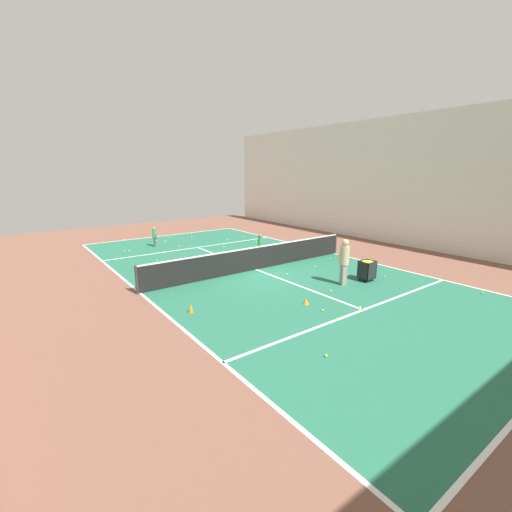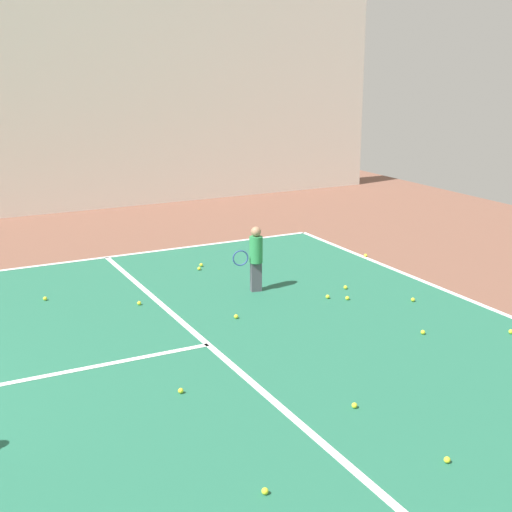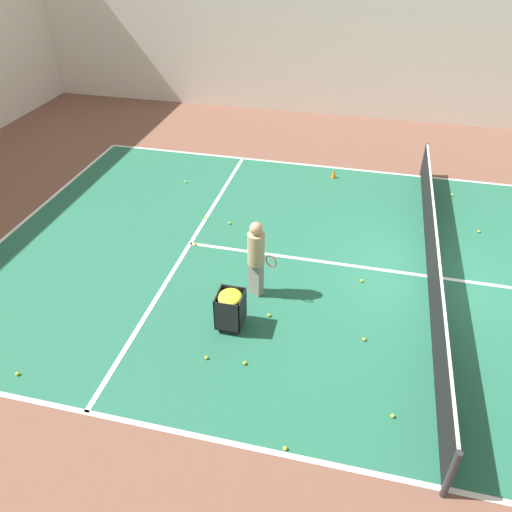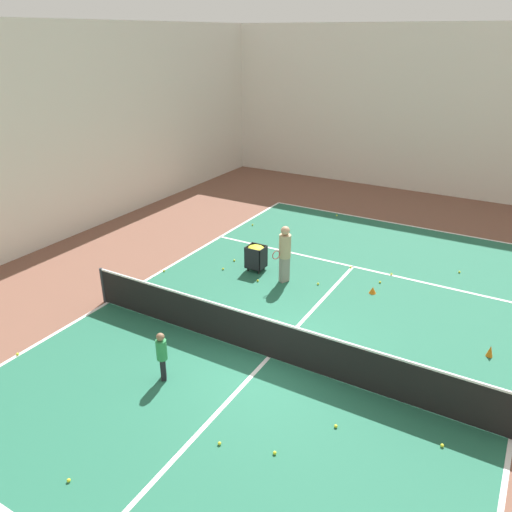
{
  "view_description": "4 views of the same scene",
  "coord_description": "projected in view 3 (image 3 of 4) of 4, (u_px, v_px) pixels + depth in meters",
  "views": [
    {
      "loc": [
        8.9,
        12.03,
        4.35
      ],
      "look_at": [
        0.0,
        0.0,
        0.64
      ],
      "focal_mm": 24.0,
      "sensor_mm": 36.0,
      "label": 1
    },
    {
      "loc": [
        -8.81,
        -2.06,
        3.98
      ],
      "look_at": [
        1.89,
        -7.57,
        0.65
      ],
      "focal_mm": 50.0,
      "sensor_mm": 36.0,
      "label": 2
    },
    {
      "loc": [
        -9.81,
        1.76,
        7.11
      ],
      "look_at": [
        -1.5,
        3.74,
        1.01
      ],
      "focal_mm": 35.0,
      "sensor_mm": 36.0,
      "label": 3
    },
    {
      "loc": [
        4.67,
        -8.7,
        7.11
      ],
      "look_at": [
        -2.66,
        3.99,
        0.5
      ],
      "focal_mm": 35.0,
      "sensor_mm": 36.0,
      "label": 4
    }
  ],
  "objects": [
    {
      "name": "training_cone_1",
      "position": [
        256.0,
        224.0,
        13.22
      ],
      "size": [
        0.21,
        0.21,
        0.2
      ],
      "primitive_type": "cone",
      "color": "orange",
      "rests_on": "ground"
    },
    {
      "name": "tennis_ball_30",
      "position": [
        17.0,
        374.0,
        9.14
      ],
      "size": [
        0.07,
        0.07,
        0.07
      ],
      "primitive_type": "sphere",
      "color": "yellow",
      "rests_on": "ground"
    },
    {
      "name": "tennis_ball_26",
      "position": [
        186.0,
        182.0,
        15.36
      ],
      "size": [
        0.07,
        0.07,
        0.07
      ],
      "primitive_type": "sphere",
      "color": "yellow",
      "rests_on": "ground"
    },
    {
      "name": "tennis_ball_8",
      "position": [
        285.0,
        448.0,
        7.9
      ],
      "size": [
        0.07,
        0.07,
        0.07
      ],
      "primitive_type": "sphere",
      "color": "yellow",
      "rests_on": "ground"
    },
    {
      "name": "tennis_ball_10",
      "position": [
        393.0,
        416.0,
        8.39
      ],
      "size": [
        0.07,
        0.07,
        0.07
      ],
      "primitive_type": "sphere",
      "color": "yellow",
      "rests_on": "ground"
    },
    {
      "name": "tennis_ball_25",
      "position": [
        452.0,
        195.0,
        14.68
      ],
      "size": [
        0.07,
        0.07,
        0.07
      ],
      "primitive_type": "sphere",
      "color": "yellow",
      "rests_on": "ground"
    },
    {
      "name": "tennis_ball_0",
      "position": [
        195.0,
        244.0,
        12.59
      ],
      "size": [
        0.07,
        0.07,
        0.07
      ],
      "primitive_type": "sphere",
      "color": "yellow",
      "rests_on": "ground"
    },
    {
      "name": "line_sideline_right",
      "position": [
        421.0,
        176.0,
        15.73
      ],
      "size": [
        0.1,
        21.16,
        0.0
      ],
      "primitive_type": "cube",
      "color": "white",
      "rests_on": "ground"
    },
    {
      "name": "line_sideline_left",
      "position": [
        442.0,
        489.0,
        7.39
      ],
      "size": [
        0.1,
        21.16,
        0.0
      ],
      "primitive_type": "cube",
      "color": "white",
      "rests_on": "ground"
    },
    {
      "name": "tennis_ball_33",
      "position": [
        254.0,
        263.0,
        11.92
      ],
      "size": [
        0.07,
        0.07,
        0.07
      ],
      "primitive_type": "sphere",
      "color": "yellow",
      "rests_on": "ground"
    },
    {
      "name": "training_cone_0",
      "position": [
        334.0,
        173.0,
        15.59
      ],
      "size": [
        0.16,
        0.16,
        0.29
      ],
      "primitive_type": "cone",
      "color": "orange",
      "rests_on": "ground"
    },
    {
      "name": "line_centre_service",
      "position": [
        428.0,
        276.0,
        11.56
      ],
      "size": [
        0.1,
        11.64,
        0.0
      ],
      "primitive_type": "cube",
      "color": "white",
      "rests_on": "ground"
    },
    {
      "name": "ground_plane",
      "position": [
        428.0,
        276.0,
        11.56
      ],
      "size": [
        35.03,
        35.03,
        0.0
      ],
      "primitive_type": "plane",
      "color": "brown"
    },
    {
      "name": "tennis_ball_23",
      "position": [
        206.0,
        358.0,
        9.46
      ],
      "size": [
        0.07,
        0.07,
        0.07
      ],
      "primitive_type": "sphere",
      "color": "yellow",
      "rests_on": "ground"
    },
    {
      "name": "tennis_ball_22",
      "position": [
        269.0,
        315.0,
        10.43
      ],
      "size": [
        0.07,
        0.07,
        0.07
      ],
      "primitive_type": "sphere",
      "color": "yellow",
      "rests_on": "ground"
    },
    {
      "name": "tennis_ball_13",
      "position": [
        230.0,
        223.0,
        13.4
      ],
      "size": [
        0.07,
        0.07,
        0.07
      ],
      "primitive_type": "sphere",
      "color": "yellow",
      "rests_on": "ground"
    },
    {
      "name": "tennis_ball_24",
      "position": [
        364.0,
        339.0,
        9.86
      ],
      "size": [
        0.07,
        0.07,
        0.07
      ],
      "primitive_type": "sphere",
      "color": "yellow",
      "rests_on": "ground"
    },
    {
      "name": "tennis_ball_6",
      "position": [
        245.0,
        363.0,
        9.35
      ],
      "size": [
        0.07,
        0.07,
        0.07
      ],
      "primitive_type": "sphere",
      "color": "yellow",
      "rests_on": "ground"
    },
    {
      "name": "tennis_net",
      "position": [
        433.0,
        257.0,
        11.24
      ],
      "size": [
        10.85,
        0.1,
        1.07
      ],
      "color": "#2D2D33",
      "rests_on": "ground"
    },
    {
      "name": "tennis_ball_2",
      "position": [
        362.0,
        281.0,
        11.37
      ],
      "size": [
        0.07,
        0.07,
        0.07
      ],
      "primitive_type": "sphere",
      "color": "yellow",
      "rests_on": "ground"
    },
    {
      "name": "line_baseline_far",
      "position": [
        25.0,
        221.0,
        13.56
      ],
      "size": [
        10.55,
        0.1,
        0.0
      ],
      "primitive_type": "cube",
      "color": "white",
      "rests_on": "ground"
    },
    {
      "name": "court_playing_area",
      "position": [
        428.0,
        276.0,
        11.56
      ],
      "size": [
        10.55,
        21.16,
        0.0
      ],
      "color": "#23664C",
      "rests_on": "ground"
    },
    {
      "name": "tennis_ball_28",
      "position": [
        205.0,
        217.0,
        13.66
      ],
      "size": [
        0.07,
        0.07,
        0.07
      ],
      "primitive_type": "sphere",
      "color": "yellow",
      "rests_on": "ground"
    },
    {
      "name": "tennis_ball_1",
      "position": [
        479.0,
        231.0,
        13.06
      ],
      "size": [
        0.07,
        0.07,
        0.07
      ],
      "primitive_type": "sphere",
      "color": "yellow",
      "rests_on": "ground"
    },
    {
      "name": "ball_cart",
      "position": [
        230.0,
        304.0,
        9.86
      ],
      "size": [
        0.57,
        0.52,
        0.86
      ],
      "color": "black",
      "rests_on": "ground"
    },
    {
      "name": "coach_at_net",
      "position": [
        256.0,
        254.0,
        10.47
      ],
      "size": [
        0.49,
        0.73,
        1.83
      ],
      "rotation": [
        0.0,
        0.0,
        -2.02
      ],
      "color": "gray",
      "rests_on": "ground"
    },
    {
      "name": "line_service_far",
      "position": [
        190.0,
        244.0,
        12.66
      ],
      "size": [
        10.55,
        0.1,
        0.0
      ],
      "primitive_type": "cube",
      "color": "white",
      "rests_on": "ground"
    },
    {
      "name": "hall_enclosure_right",
      "position": [
        437.0,
        17.0,
        17.52
      ],
      "size": [
        0.15,
        31.33,
        7.51
      ],
      "color": "silver",
      "rests_on": "ground"
    }
  ]
}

